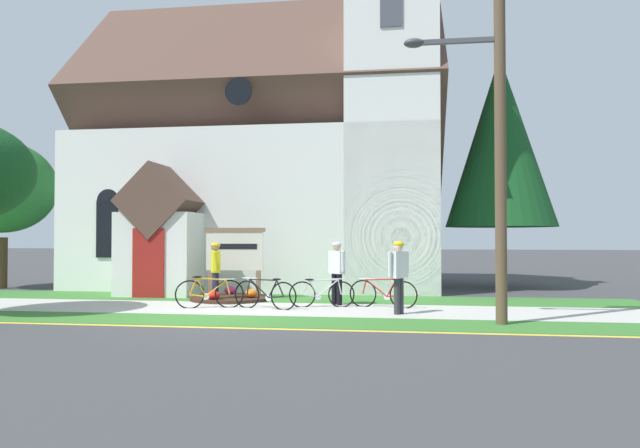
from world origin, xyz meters
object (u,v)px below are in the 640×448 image
yard_deciduous_tree (2,187)px  cyclist_in_orange_jersey (399,271)px  church_sign (235,252)px  bicycle_silver (383,293)px  cyclist_in_yellow_jersey (337,268)px  roadside_conifer (500,141)px  bicycle_black (209,293)px  utility_pole (495,103)px  bicycle_yellow (322,293)px  bicycle_green (265,294)px  cyclist_in_red_jersey (216,267)px

yard_deciduous_tree → cyclist_in_orange_jersey: bearing=-19.3°
church_sign → bicycle_silver: bearing=-19.4°
cyclist_in_orange_jersey → cyclist_in_yellow_jersey: 2.36m
roadside_conifer → yard_deciduous_tree: roadside_conifer is taller
cyclist_in_yellow_jersey → roadside_conifer: roadside_conifer is taller
bicycle_black → utility_pole: size_ratio=0.20×
bicycle_yellow → bicycle_green: bearing=-157.3°
cyclist_in_yellow_jersey → cyclist_in_red_jersey: bearing=176.0°
utility_pole → roadside_conifer: (1.61, 8.98, 0.65)m
bicycle_yellow → cyclist_in_red_jersey: (-3.14, 0.80, 0.62)m
cyclist_in_orange_jersey → cyclist_in_red_jersey: (-5.14, 1.93, -0.05)m
bicycle_black → bicycle_yellow: (2.84, 0.59, -0.02)m
cyclist_in_red_jersey → cyclist_in_orange_jersey: bearing=-20.5°
bicycle_yellow → yard_deciduous_tree: bearing=162.5°
bicycle_black → bicycle_silver: bicycle_black is taller
bicycle_black → bicycle_green: 1.47m
roadside_conifer → bicycle_silver: bearing=-122.0°
church_sign → bicycle_black: bearing=-89.7°
bicycle_black → bicycle_green: (1.47, 0.01, -0.01)m
bicycle_yellow → church_sign: bearing=149.2°
bicycle_yellow → cyclist_in_orange_jersey: 2.39m
church_sign → cyclist_in_yellow_jersey: bearing=-19.7°
church_sign → bicycle_green: (1.48, -2.27, -1.00)m
cyclist_in_red_jersey → roadside_conifer: (8.79, 5.81, 4.34)m
bicycle_green → roadside_conifer: 11.20m
roadside_conifer → yard_deciduous_tree: size_ratio=1.61×
bicycle_silver → yard_deciduous_tree: 14.51m
bicycle_silver → bicycle_black: bearing=-170.9°
church_sign → cyclist_in_orange_jersey: church_sign is taller
cyclist_in_red_jersey → cyclist_in_yellow_jersey: size_ratio=0.99×
bicycle_black → bicycle_green: bicycle_black is taller
cyclist_in_yellow_jersey → cyclist_in_orange_jersey: bearing=-45.3°
bicycle_silver → bicycle_green: bicycle_silver is taller
bicycle_yellow → bicycle_black: bearing=-168.4°
cyclist_in_red_jersey → bicycle_black: bearing=-78.0°
cyclist_in_orange_jersey → yard_deciduous_tree: size_ratio=0.33×
yard_deciduous_tree → church_sign: bearing=-12.9°
bicycle_green → roadside_conifer: bearing=45.7°
cyclist_in_red_jersey → yard_deciduous_tree: yard_deciduous_tree is taller
bicycle_green → roadside_conifer: (7.02, 7.19, 4.95)m
bicycle_green → cyclist_in_yellow_jersey: bearing=33.5°
bicycle_black → church_sign: bearing=90.3°
utility_pole → roadside_conifer: 9.14m
bicycle_black → bicycle_green: bearing=0.5°
cyclist_in_red_jersey → utility_pole: utility_pole is taller
cyclist_in_red_jersey → roadside_conifer: 11.40m
cyclist_in_yellow_jersey → yard_deciduous_tree: bearing=165.3°
bicycle_silver → utility_pole: size_ratio=0.21×
bicycle_yellow → cyclist_in_orange_jersey: size_ratio=0.98×
bicycle_silver → cyclist_in_yellow_jersey: cyclist_in_yellow_jersey is taller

